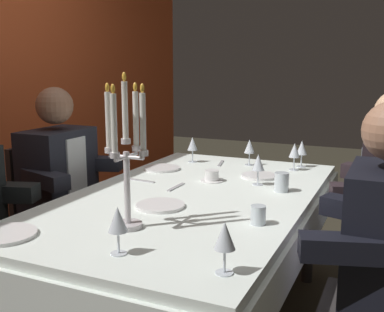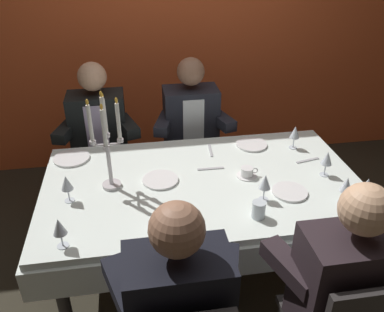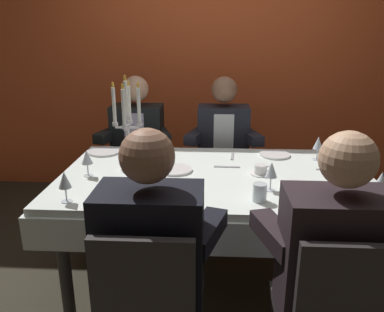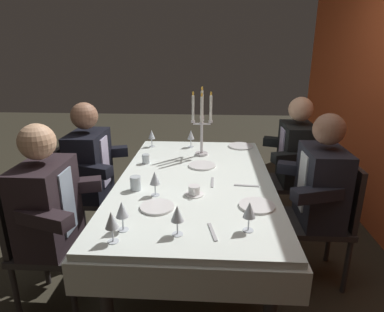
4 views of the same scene
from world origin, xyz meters
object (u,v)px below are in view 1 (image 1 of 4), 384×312
at_px(dinner_plate_1, 160,205).
at_px(dinner_plate_3, 4,234).
at_px(dinner_plate_0, 162,168).
at_px(wine_glass_4, 294,151).
at_px(candelabra, 126,156).
at_px(wine_glass_0, 225,237).
at_px(wine_glass_5, 118,221).
at_px(dining_table, 192,217).
at_px(seated_diner_2, 58,175).
at_px(wine_glass_6, 249,147).
at_px(wine_glass_1, 193,145).
at_px(water_tumbler_0, 258,215).
at_px(wine_glass_3, 258,163).
at_px(wine_glass_2, 302,149).
at_px(water_tumbler_1, 282,182).
at_px(coffee_cup_0, 212,176).
at_px(dinner_plate_2, 260,176).

height_order(dinner_plate_1, dinner_plate_3, same).
distance_m(dinner_plate_0, wine_glass_4, 0.80).
bearing_deg(candelabra, dinner_plate_0, 20.62).
relative_size(wine_glass_0, wine_glass_5, 1.00).
bearing_deg(dining_table, seated_diner_2, 85.65).
bearing_deg(wine_glass_6, candelabra, 176.37).
bearing_deg(wine_glass_1, dinner_plate_0, 163.68).
relative_size(candelabra, water_tumbler_0, 7.81).
xyz_separation_m(dinner_plate_0, wine_glass_3, (-0.12, -0.63, 0.11)).
bearing_deg(wine_glass_2, water_tumbler_1, -177.75).
relative_size(dining_table, wine_glass_5, 11.83).
distance_m(dinner_plate_0, wine_glass_6, 0.56).
height_order(wine_glass_3, seated_diner_2, seated_diner_2).
bearing_deg(wine_glass_1, wine_glass_2, -78.06).
bearing_deg(wine_glass_0, wine_glass_3, 11.10).
bearing_deg(wine_glass_5, wine_glass_1, 14.88).
height_order(dining_table, coffee_cup_0, coffee_cup_0).
bearing_deg(water_tumbler_0, water_tumbler_1, 3.57).
height_order(wine_glass_3, coffee_cup_0, wine_glass_3).
bearing_deg(dinner_plate_2, water_tumbler_1, -143.44).
xyz_separation_m(dinner_plate_1, wine_glass_0, (-0.51, -0.49, 0.11)).
bearing_deg(wine_glass_3, water_tumbler_1, -117.90).
distance_m(wine_glass_2, seated_diner_2, 1.47).
distance_m(candelabra, dinner_plate_1, 0.40).
height_order(candelabra, wine_glass_2, candelabra).
distance_m(wine_glass_0, water_tumbler_1, 1.00).
bearing_deg(water_tumbler_0, dinner_plate_1, 84.70).
distance_m(dinner_plate_2, coffee_cup_0, 0.29).
distance_m(wine_glass_0, wine_glass_1, 1.65).
height_order(wine_glass_5, seated_diner_2, seated_diner_2).
distance_m(dinner_plate_1, water_tumbler_0, 0.46).
height_order(wine_glass_2, water_tumbler_1, wine_glass_2).
height_order(dinner_plate_0, wine_glass_3, wine_glass_3).
height_order(dinner_plate_3, wine_glass_4, wine_glass_4).
bearing_deg(dinner_plate_1, seated_diner_2, 69.25).
xyz_separation_m(dinner_plate_3, water_tumbler_0, (0.51, -0.81, 0.03)).
bearing_deg(wine_glass_6, wine_glass_2, -74.88).
bearing_deg(water_tumbler_0, dinner_plate_0, 48.47).
bearing_deg(wine_glass_2, wine_glass_5, 170.03).
distance_m(wine_glass_1, wine_glass_5, 1.52).
height_order(dinner_plate_1, wine_glass_0, wine_glass_0).
bearing_deg(wine_glass_3, candelabra, 162.19).
xyz_separation_m(wine_glass_5, water_tumbler_1, (1.00, -0.31, -0.07)).
relative_size(wine_glass_4, coffee_cup_0, 1.24).
height_order(candelabra, wine_glass_0, candelabra).
distance_m(dinner_plate_2, wine_glass_0, 1.27).
xyz_separation_m(dinner_plate_3, wine_glass_1, (1.50, -0.09, 0.11)).
distance_m(candelabra, wine_glass_5, 0.31).
relative_size(dinner_plate_3, seated_diner_2, 0.19).
relative_size(wine_glass_0, wine_glass_4, 1.00).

